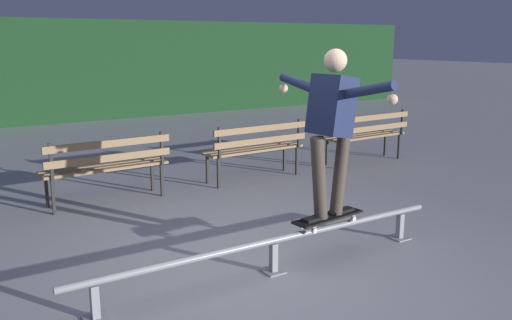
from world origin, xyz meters
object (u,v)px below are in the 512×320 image
park_bench_right_center (257,145)px  grind_rail (274,245)px  skateboard (328,217)px  skateboarder (332,120)px  park_bench_left_center (107,163)px  park_bench_rightmost (368,132)px

park_bench_right_center → grind_rail: bearing=-119.2°
skateboard → park_bench_right_center: bearing=71.1°
grind_rail → skateboarder: size_ratio=2.41×
skateboarder → park_bench_left_center: 3.23m
skateboard → park_bench_rightmost: park_bench_rightmost is taller
skateboard → park_bench_right_center: size_ratio=0.49×
skateboard → grind_rail: bearing=180.0°
grind_rail → skateboard: bearing=-0.0°
park_bench_rightmost → skateboarder: bearing=-138.2°
grind_rail → park_bench_left_center: 2.95m
skateboard → park_bench_left_center: 3.13m
skateboard → park_bench_right_center: park_bench_right_center is taller
park_bench_left_center → park_bench_right_center: 2.23m
skateboarder → park_bench_left_center: size_ratio=0.96×
skateboard → park_bench_right_center: 3.03m
skateboarder → grind_rail: bearing=-180.0°
grind_rail → skateboard: size_ratio=4.71×
grind_rail → skateboard: skateboard is taller
park_bench_left_center → park_bench_right_center: bearing=0.0°
skateboarder → park_bench_left_center: bearing=113.6°
park_bench_rightmost → skateboard: bearing=-138.3°
grind_rail → park_bench_right_center: (1.61, 2.87, 0.28)m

